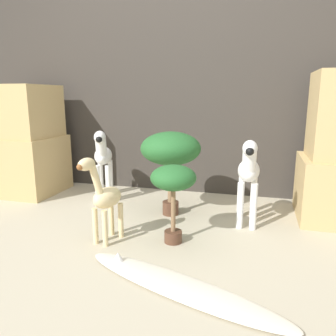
% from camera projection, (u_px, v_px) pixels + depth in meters
% --- Properties ---
extents(ground_plane, '(14.00, 14.00, 0.00)m').
position_uv_depth(ground_plane, '(126.00, 248.00, 2.05)').
color(ground_plane, '#B2A88E').
extents(wall_back, '(6.40, 0.08, 2.20)m').
position_uv_depth(wall_back, '(178.00, 78.00, 3.10)').
color(wall_back, '#38332D').
rests_on(wall_back, ground_plane).
extents(rock_pillar_left, '(0.60, 0.60, 1.03)m').
position_uv_depth(rock_pillar_left, '(26.00, 143.00, 3.15)').
color(rock_pillar_left, tan).
rests_on(rock_pillar_left, ground_plane).
extents(zebra_right, '(0.16, 0.48, 0.65)m').
position_uv_depth(zebra_right, '(249.00, 173.00, 2.34)').
color(zebra_right, white).
rests_on(zebra_right, ground_plane).
extents(zebra_left, '(0.28, 0.48, 0.65)m').
position_uv_depth(zebra_left, '(103.00, 157.00, 2.92)').
color(zebra_left, white).
rests_on(zebra_left, ground_plane).
extents(giraffe_figurine, '(0.19, 0.36, 0.58)m').
position_uv_depth(giraffe_figurine, '(104.00, 197.00, 2.07)').
color(giraffe_figurine, beige).
rests_on(giraffe_figurine, ground_plane).
extents(potted_palm_front, '(0.47, 0.47, 0.66)m').
position_uv_depth(potted_palm_front, '(171.00, 151.00, 2.52)').
color(potted_palm_front, '#513323').
rests_on(potted_palm_front, ground_plane).
extents(potted_palm_back, '(0.29, 0.29, 0.51)m').
position_uv_depth(potted_palm_back, '(173.00, 182.00, 2.04)').
color(potted_palm_back, '#513323').
rests_on(potted_palm_back, ground_plane).
extents(surfboard, '(1.17, 0.60, 0.07)m').
position_uv_depth(surfboard, '(177.00, 285.00, 1.61)').
color(surfboard, silver).
rests_on(surfboard, ground_plane).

